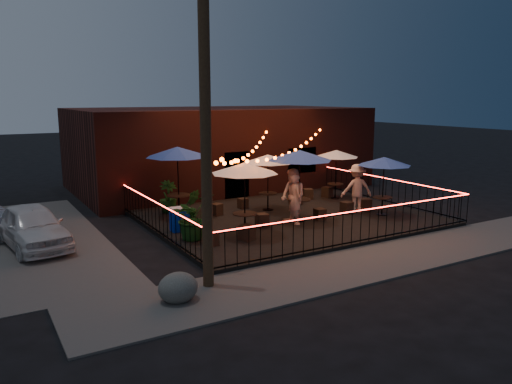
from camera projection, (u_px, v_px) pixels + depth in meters
ground at (320, 233)px, 17.04m from camera, size 110.00×110.00×0.00m
patio at (287, 218)px, 18.72m from camera, size 10.00×8.00×0.15m
sidewalk at (390, 258)px, 14.28m from camera, size 18.00×2.50×0.05m
brick_building at (217, 147)px, 25.63m from camera, size 14.00×8.00×4.00m
utility_pole at (206, 122)px, 11.40m from camera, size 0.26×0.26×8.00m
fence_front at (361, 227)px, 15.22m from camera, size 10.00×0.04×1.04m
fence_left at (159, 219)px, 16.13m from camera, size 0.04×8.00×1.04m
fence_right at (386, 190)px, 21.09m from camera, size 0.04×8.00×1.04m
festoon_lights at (269, 156)px, 17.51m from camera, size 10.02×8.72×1.32m
cafe_table_0 at (245, 169)px, 15.73m from camera, size 2.25×2.25×2.38m
cafe_table_1 at (177, 153)px, 18.36m from camera, size 2.58×2.58×2.61m
cafe_table_2 at (300, 156)px, 17.62m from camera, size 3.06×3.06×2.57m
cafe_table_3 at (268, 159)px, 19.40m from camera, size 2.64×2.64×2.20m
cafe_table_4 at (384, 162)px, 18.58m from camera, size 2.44×2.44×2.21m
cafe_table_5 at (336, 154)px, 21.63m from camera, size 2.57×2.57×2.14m
bistro_chair_0 at (211, 238)px, 15.05m from camera, size 0.40×0.40×0.43m
bistro_chair_1 at (247, 233)px, 15.59m from camera, size 0.52×0.52×0.48m
bistro_chair_2 at (183, 215)px, 17.90m from camera, size 0.47×0.47×0.49m
bistro_chair_3 at (216, 209)px, 18.87m from camera, size 0.46×0.46×0.44m
bistro_chair_4 at (262, 220)px, 17.19m from camera, size 0.44×0.44×0.46m
bistro_chair_5 at (320, 214)px, 18.12m from camera, size 0.37×0.37×0.42m
bistro_chair_6 at (243, 203)px, 20.02m from camera, size 0.36×0.36×0.41m
bistro_chair_7 at (296, 198)px, 20.80m from camera, size 0.53×0.53×0.51m
bistro_chair_8 at (347, 208)px, 19.13m from camera, size 0.41×0.41×0.46m
bistro_chair_9 at (365, 205)px, 19.59m from camera, size 0.50×0.50×0.48m
bistro_chair_10 at (308, 194)px, 21.86m from camera, size 0.49×0.49×0.45m
bistro_chair_11 at (327, 192)px, 22.26m from camera, size 0.49×0.49×0.46m
patron_a at (296, 199)px, 17.47m from camera, size 0.54×0.71×1.78m
patron_b at (293, 196)px, 17.45m from camera, size 0.75×0.96×1.96m
patron_c at (357, 189)px, 19.17m from camera, size 1.39×1.10×1.88m
potted_shrub_a at (192, 217)px, 15.61m from camera, size 1.61×1.52×1.42m
potted_shrub_b at (190, 207)px, 17.39m from camera, size 0.74×0.62×1.26m
potted_shrub_c at (168, 197)px, 19.26m from camera, size 0.74×0.74×1.23m
cooler at (180, 219)px, 16.62m from camera, size 0.62×0.45×0.81m
boulder at (178, 288)px, 11.19m from camera, size 1.10×1.01×0.71m
car_white at (32, 226)px, 15.27m from camera, size 2.11×4.07×1.32m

